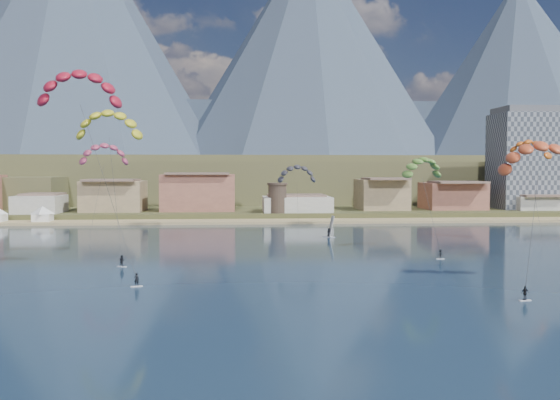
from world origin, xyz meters
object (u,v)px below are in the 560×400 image
object	(u,v)px
kitesurfer_orange	(539,153)
apartment_tower	(526,159)
kitesurfer_red	(80,83)
kitesurfer_green	(423,165)
watchtower	(277,198)
kitesurfer_yellow	(109,121)
windsurfer	(330,230)

from	to	relation	value
kitesurfer_orange	apartment_tower	bearing A→B (deg)	64.42
kitesurfer_orange	kitesurfer_red	bearing A→B (deg)	169.78
kitesurfer_green	watchtower	bearing A→B (deg)	109.13
apartment_tower	kitesurfer_yellow	world-z (taller)	apartment_tower
kitesurfer_green	windsurfer	distance (m)	27.74
apartment_tower	watchtower	bearing A→B (deg)	-170.07
kitesurfer_orange	windsurfer	distance (m)	56.63
watchtower	kitesurfer_red	bearing A→B (deg)	-111.52
kitesurfer_red	kitesurfer_orange	distance (m)	62.71
kitesurfer_orange	windsurfer	size ratio (longest dim) A/B	4.57
kitesurfer_yellow	kitesurfer_green	world-z (taller)	kitesurfer_yellow
kitesurfer_green	windsurfer	bearing A→B (deg)	125.31
watchtower	windsurfer	bearing A→B (deg)	-79.42
kitesurfer_green	apartment_tower	bearing A→B (deg)	53.42
apartment_tower	kitesurfer_yellow	distance (m)	140.00
apartment_tower	kitesurfer_red	world-z (taller)	apartment_tower
apartment_tower	kitesurfer_orange	world-z (taller)	apartment_tower
kitesurfer_yellow	windsurfer	xyz separation A→B (m)	(40.74, 24.93, -21.11)
kitesurfer_red	kitesurfer_yellow	bearing A→B (deg)	87.12
apartment_tower	kitesurfer_orange	size ratio (longest dim) A/B	1.51
kitesurfer_yellow	kitesurfer_green	bearing A→B (deg)	5.55
kitesurfer_red	kitesurfer_green	world-z (taller)	kitesurfer_red
apartment_tower	kitesurfer_green	xyz separation A→B (m)	(-57.83, -77.92, -2.52)
apartment_tower	watchtower	size ratio (longest dim) A/B	3.72
apartment_tower	kitesurfer_red	bearing A→B (deg)	-139.04
kitesurfer_yellow	kitesurfer_orange	distance (m)	65.84
watchtower	kitesurfer_green	size ratio (longest dim) A/B	0.45
kitesurfer_red	windsurfer	xyz separation A→B (m)	(41.50, 40.01, -25.12)
kitesurfer_yellow	kitesurfer_orange	xyz separation A→B (m)	(60.17, -26.05, -5.97)
watchtower	kitesurfer_orange	size ratio (longest dim) A/B	0.41
apartment_tower	kitesurfer_green	distance (m)	97.06
apartment_tower	kitesurfer_yellow	xyz separation A→B (m)	(-112.47, -83.23, 4.76)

